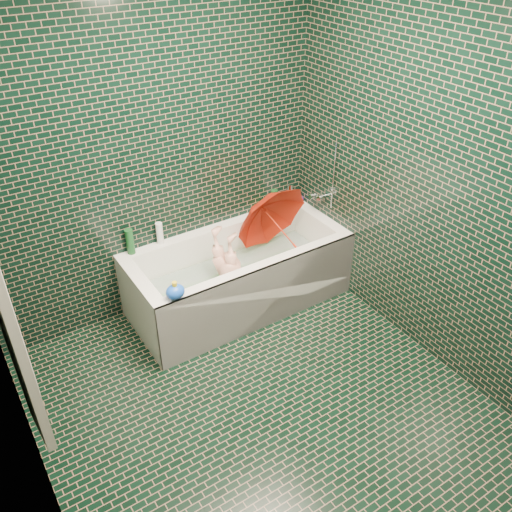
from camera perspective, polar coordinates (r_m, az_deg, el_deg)
floor at (r=3.64m, az=0.66°, el=-15.72°), size 2.80×2.80×0.00m
wall_back at (r=3.92m, az=-10.77°, el=10.39°), size 2.80×0.00×2.80m
wall_front at (r=2.09m, az=23.60°, el=-16.83°), size 2.80×0.00×2.80m
wall_left at (r=2.48m, az=-25.31°, el=-7.95°), size 0.00×2.80×2.80m
wall_right at (r=3.61m, az=18.44°, el=7.08°), size 0.00×2.80×2.80m
bathtub at (r=4.30m, az=-1.72°, el=-2.71°), size 1.70×0.75×0.55m
bath_mat at (r=4.35m, az=-1.83°, el=-3.18°), size 1.35×0.47×0.01m
water at (r=4.26m, az=-1.87°, el=-1.64°), size 1.48×0.53×0.00m
towel at (r=2.81m, az=-23.98°, el=-8.15°), size 0.08×0.44×1.12m
faucet at (r=4.42m, az=7.20°, el=6.67°), size 0.18×0.19×0.55m
child at (r=4.18m, az=-2.80°, el=-2.31°), size 0.91×0.49×0.28m
umbrella at (r=4.25m, az=2.46°, el=3.02°), size 0.84×0.83×0.95m
soap_bottle_a at (r=4.73m, az=4.49°, el=5.71°), size 0.11×0.11×0.25m
soap_bottle_b at (r=4.72m, az=4.60°, el=5.64°), size 0.09×0.09×0.19m
soap_bottle_c at (r=4.73m, az=4.01°, el=5.74°), size 0.15×0.15×0.15m
bottle_right_tall at (r=4.53m, az=1.92°, el=5.85°), size 0.07×0.07×0.19m
bottle_right_pump at (r=4.63m, az=3.58°, el=6.48°), size 0.05×0.05×0.19m
bottle_left_tall at (r=4.08m, az=-13.13°, el=1.49°), size 0.07×0.07×0.20m
bottle_left_short at (r=4.15m, az=-10.11°, el=2.36°), size 0.05×0.05×0.18m
rubber_duck at (r=4.54m, az=0.73°, el=5.12°), size 0.11×0.09×0.09m
bath_toy at (r=3.59m, az=-8.50°, el=-3.71°), size 0.16×0.15×0.13m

